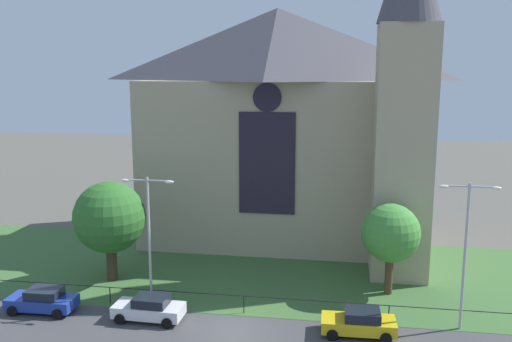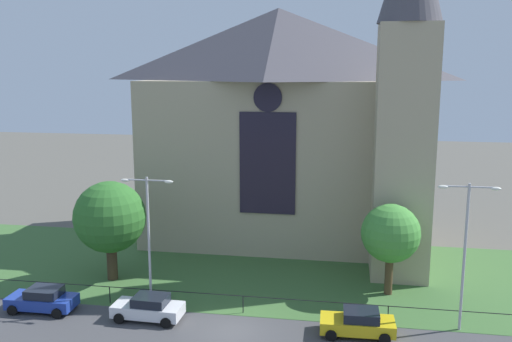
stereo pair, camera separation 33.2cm
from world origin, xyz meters
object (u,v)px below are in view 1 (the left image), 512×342
Objects in this scene: church_building at (285,124)px; tree_right_near at (391,233)px; tree_left_near at (109,218)px; streetlamp_far at (466,238)px; streetlamp_near at (149,226)px; parked_car_white at (149,308)px; parked_car_yellow at (359,322)px; parked_car_blue at (43,300)px.

tree_right_near is (8.33, -11.13, -6.06)m from church_building.
tree_left_near is 0.82× the size of streetlamp_far.
streetlamp_near reaches higher than tree_right_near.
church_building is 20.86m from parked_car_white.
streetlamp_near reaches higher than parked_car_yellow.
tree_left_near reaches higher than tree_right_near.
streetlamp_far is at bearing -165.72° from parked_car_yellow.
parked_car_yellow is (17.38, -5.72, -3.86)m from tree_left_near.
parked_car_blue is at bearing -176.21° from streetlamp_far.
parked_car_white is 12.49m from parked_car_yellow.
parked_car_blue is (-21.56, -6.30, -3.47)m from tree_right_near.
parked_car_white is at bearing -1.38° from parked_car_yellow.
tree_right_near is 1.47× the size of parked_car_blue.
streetlamp_far is (12.09, -15.75, -4.77)m from church_building.
tree_left_near is at bearing -178.32° from tree_right_near.
church_building is at bearing -127.83° from parked_car_blue.
tree_left_near reaches higher than parked_car_yellow.
streetlamp_near reaches higher than tree_left_near.
church_building is 6.16× the size of parked_car_blue.
streetlamp_near is at bearing -166.15° from parked_car_blue.
streetlamp_far reaches higher than tree_left_near.
parked_car_yellow is at bearing -7.33° from streetlamp_near.
streetlamp_far is at bearing -176.83° from parked_car_blue.
streetlamp_far is at bearing -50.84° from tree_right_near.
tree_right_near is at bearing -53.19° from church_building.
parked_car_white is at bearing -74.33° from streetlamp_near.
tree_left_near is at bearing 137.42° from streetlamp_near.
tree_right_near reaches higher than parked_car_yellow.
parked_car_white is at bearing -109.66° from church_building.
parked_car_yellow is (12.49, 0.06, 0.00)m from parked_car_white.
church_building is 20.42m from streetlamp_far.
tree_left_near reaches higher than parked_car_white.
streetlamp_near is at bearing -162.95° from tree_right_near.
streetlamp_near is at bearing -72.68° from parked_car_white.
streetlamp_far is at bearing -0.00° from streetlamp_near.
streetlamp_far is at bearing -172.96° from parked_car_white.
parked_car_white is (-14.57, -6.35, -3.47)m from tree_right_near.
parked_car_yellow is at bearing -108.33° from tree_right_near.
church_building is at bearing -71.94° from parked_car_yellow.
parked_car_white is at bearing -49.75° from tree_left_near.
streetlamp_far reaches higher than tree_right_near.
church_building is at bearing 66.86° from streetlamp_near.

